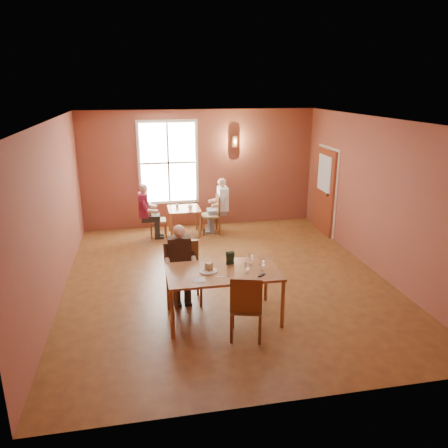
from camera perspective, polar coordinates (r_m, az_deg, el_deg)
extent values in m
cube|color=brown|center=(8.50, 0.26, -7.17)|extent=(6.00, 7.00, 0.01)
cube|color=brown|center=(11.35, -3.21, 7.17)|extent=(6.00, 0.04, 3.00)
cube|color=brown|center=(4.80, 8.55, -8.13)|extent=(6.00, 0.04, 3.00)
cube|color=brown|center=(7.98, -21.38, 1.39)|extent=(0.04, 7.00, 3.00)
cube|color=brown|center=(9.04, 19.30, 3.45)|extent=(0.04, 7.00, 3.00)
cube|color=white|center=(7.73, 0.29, 13.45)|extent=(6.00, 7.00, 0.04)
cube|color=white|center=(11.19, -7.29, 7.94)|extent=(1.36, 0.10, 1.96)
cube|color=maroon|center=(11.11, 12.96, 4.13)|extent=(0.12, 1.04, 2.10)
cylinder|color=brown|center=(11.30, 1.40, 10.74)|extent=(0.16, 0.16, 0.28)
cylinder|color=silver|center=(6.78, -2.08, -6.09)|extent=(0.32, 0.32, 0.04)
cube|color=tan|center=(6.79, -1.97, -5.69)|extent=(0.13, 0.13, 0.11)
cube|color=#1B2E21|center=(7.01, 0.80, -4.49)|extent=(0.14, 0.08, 0.21)
cube|color=silver|center=(6.61, -0.17, -6.88)|extent=(0.21, 0.05, 0.00)
cube|color=white|center=(6.52, -3.30, -7.28)|extent=(0.19, 0.19, 0.01)
cube|color=black|center=(6.67, 4.93, -6.68)|extent=(0.14, 0.12, 0.02)
imported|color=white|center=(10.69, -4.43, 2.23)|extent=(0.16, 0.16, 0.10)
imported|color=white|center=(10.83, -6.14, 2.38)|extent=(0.11, 0.11, 0.09)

